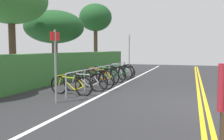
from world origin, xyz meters
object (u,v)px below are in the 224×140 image
object	(u,v)px
bicycle_3	(100,76)
sign_post_near	(55,59)
bike_rack	(104,70)
bicycle_0	(71,85)
bicycle_2	(95,79)
bicycle_6	(120,72)
bicycle_1	(86,82)
tree_mid	(11,1)
bicycle_5	(115,73)
tree_far_right	(54,27)
tree_extra	(95,18)
sign_post_far	(129,50)
bicycle_4	(107,74)
bicycle_7	(120,70)

from	to	relation	value
bicycle_3	sign_post_near	world-z (taller)	sign_post_near
sign_post_near	bike_rack	bearing A→B (deg)	0.94
bike_rack	bicycle_0	world-z (taller)	bike_rack
bicycle_2	bicycle_6	distance (m)	3.39
bicycle_1	tree_mid	xyz separation A→B (m)	(0.99, 4.01, 3.32)
bike_rack	bicycle_5	size ratio (longest dim) A/B	3.94
tree_far_right	bicycle_2	bearing A→B (deg)	-133.01
bicycle_3	tree_far_right	world-z (taller)	tree_far_right
tree_mid	tree_extra	distance (m)	8.81
bicycle_0	tree_far_right	distance (m)	7.11
bike_rack	tree_mid	distance (m)	5.13
bicycle_6	tree_extra	bearing A→B (deg)	32.98
bicycle_2	tree_far_right	bearing A→B (deg)	46.99
tree_mid	sign_post_near	bearing A→B (deg)	-126.99
bicycle_5	tree_mid	world-z (taller)	tree_mid
bicycle_2	tree_extra	distance (m)	10.38
bike_rack	sign_post_far	bearing A→B (deg)	-0.65
tree_far_right	tree_mid	bearing A→B (deg)	-179.07
bicycle_2	bicycle_4	size ratio (longest dim) A/B	0.99
sign_post_near	tree_far_right	xyz separation A→B (m)	(6.66, 4.09, 1.54)
tree_mid	tree_extra	xyz separation A→B (m)	(8.79, -0.44, 0.27)
bicycle_6	bicycle_7	bearing A→B (deg)	15.61
bicycle_6	tree_mid	distance (m)	6.14
bicycle_3	bicycle_7	distance (m)	3.21
bike_rack	bicycle_7	distance (m)	2.86
bicycle_2	bicycle_0	bearing A→B (deg)	170.90
bicycle_5	bicycle_7	xyz separation A→B (m)	(1.54, 0.16, -0.01)
bicycle_2	sign_post_near	distance (m)	2.93
bicycle_4	tree_far_right	size ratio (longest dim) A/B	0.47
bicycle_4	tree_extra	xyz separation A→B (m)	(7.34, 3.56, 3.55)
tree_far_right	sign_post_far	bearing A→B (deg)	-66.62
bicycle_2	bicycle_3	bearing A→B (deg)	9.84
bicycle_5	bicycle_6	bearing A→B (deg)	-3.90
sign_post_near	tree_extra	size ratio (longest dim) A/B	0.41
bicycle_4	bicycle_5	size ratio (longest dim) A/B	1.00
bike_rack	bicycle_3	world-z (taller)	bike_rack
bicycle_5	sign_post_far	bearing A→B (deg)	0.70
bicycle_3	tree_extra	distance (m)	9.49
bike_rack	bicycle_6	size ratio (longest dim) A/B	4.19
bicycle_3	sign_post_near	size ratio (longest dim) A/B	0.84
bicycle_1	tree_far_right	xyz separation A→B (m)	(4.61, 4.07, 2.45)
sign_post_far	bicycle_3	bearing A→B (deg)	178.89
sign_post_near	tree_extra	xyz separation A→B (m)	(11.83, 3.60, 2.67)
bicycle_1	tree_far_right	distance (m)	6.62
bicycle_5	bicycle_7	distance (m)	1.55
sign_post_near	tree_far_right	size ratio (longest dim) A/B	0.55
bicycle_2	bicycle_3	world-z (taller)	bicycle_2
tree_far_right	bicycle_4	bearing A→B (deg)	-118.15
bicycle_2	bicycle_7	size ratio (longest dim) A/B	1.02
bicycle_6	tree_extra	xyz separation A→B (m)	(5.65, 3.67, 3.59)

